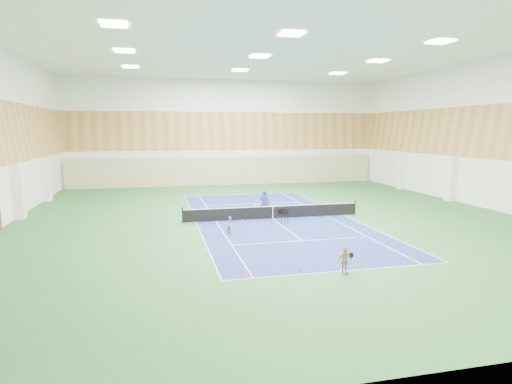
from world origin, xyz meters
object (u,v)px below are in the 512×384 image
at_px(tennis_net, 273,211).
at_px(child_apron, 345,260).
at_px(child_court, 230,225).
at_px(coach, 264,203).
at_px(ball_cart, 283,216).

relative_size(tennis_net, child_apron, 10.36).
height_order(child_court, child_apron, child_apron).
distance_m(tennis_net, child_court, 5.36).
xyz_separation_m(child_court, child_apron, (3.68, -8.39, 0.07)).
bearing_deg(coach, tennis_net, 124.52).
distance_m(coach, child_court, 6.14).
xyz_separation_m(tennis_net, ball_cart, (0.31, -1.59, -0.07)).
height_order(child_apron, ball_cart, child_apron).
relative_size(coach, child_court, 1.77).
relative_size(tennis_net, child_court, 11.74).
height_order(tennis_net, coach, coach).
distance_m(coach, child_apron, 13.47).
distance_m(child_apron, ball_cart, 10.65).
bearing_deg(child_apron, tennis_net, 77.91).
xyz_separation_m(coach, child_apron, (0.23, -13.46, -0.35)).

